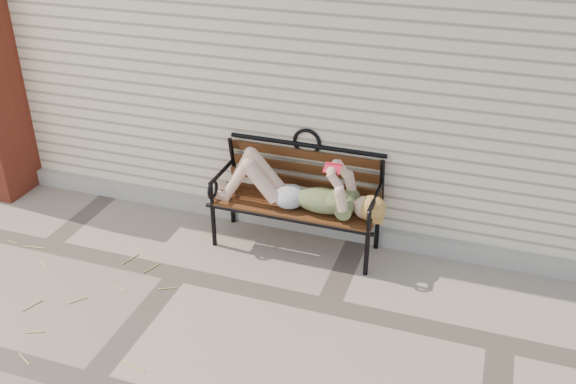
% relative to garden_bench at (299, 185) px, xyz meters
% --- Properties ---
extents(ground, '(80.00, 80.00, 0.00)m').
position_rel_garden_bench_xyz_m(ground, '(-0.76, -0.78, -0.55)').
color(ground, gray).
rests_on(ground, ground).
extents(house_wall, '(8.00, 4.00, 3.00)m').
position_rel_garden_bench_xyz_m(house_wall, '(-0.76, 2.22, 0.95)').
color(house_wall, beige).
rests_on(house_wall, ground).
extents(foundation_strip, '(8.00, 0.10, 0.15)m').
position_rel_garden_bench_xyz_m(foundation_strip, '(-0.76, 0.19, -0.47)').
color(foundation_strip, gray).
rests_on(foundation_strip, ground).
extents(garden_bench, '(1.51, 0.60, 0.98)m').
position_rel_garden_bench_xyz_m(garden_bench, '(0.00, 0.00, 0.00)').
color(garden_bench, black).
rests_on(garden_bench, ground).
extents(reading_woman, '(1.42, 0.32, 0.45)m').
position_rel_garden_bench_xyz_m(reading_woman, '(0.01, -0.12, 0.03)').
color(reading_woman, '#0A354C').
rests_on(reading_woman, ground).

